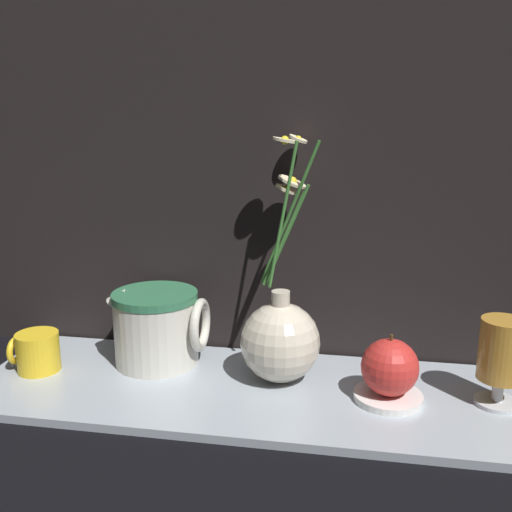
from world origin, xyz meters
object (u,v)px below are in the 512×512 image
(vase_with_flowers, at_px, (280,337))
(yellow_mug, at_px, (38,350))
(ceramic_pitcher, at_px, (157,324))
(orange_fruit, at_px, (390,367))
(tea_glass, at_px, (502,354))

(vase_with_flowers, xyz_separation_m, yellow_mug, (-0.38, -0.03, -0.04))
(vase_with_flowers, height_order, ceramic_pitcher, vase_with_flowers)
(ceramic_pitcher, xyz_separation_m, orange_fruit, (0.36, -0.07, -0.02))
(orange_fruit, bearing_deg, vase_with_flowers, 165.64)
(yellow_mug, relative_size, ceramic_pitcher, 0.47)
(tea_glass, bearing_deg, ceramic_pitcher, 173.94)
(vase_with_flowers, bearing_deg, ceramic_pitcher, 172.54)
(tea_glass, bearing_deg, vase_with_flowers, 174.87)
(vase_with_flowers, bearing_deg, orange_fruit, -14.36)
(orange_fruit, bearing_deg, yellow_mug, 178.90)
(vase_with_flowers, distance_m, ceramic_pitcher, 0.20)
(vase_with_flowers, distance_m, orange_fruit, 0.16)
(ceramic_pitcher, bearing_deg, yellow_mug, -162.23)
(yellow_mug, bearing_deg, orange_fruit, -1.10)
(vase_with_flowers, relative_size, yellow_mug, 4.79)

